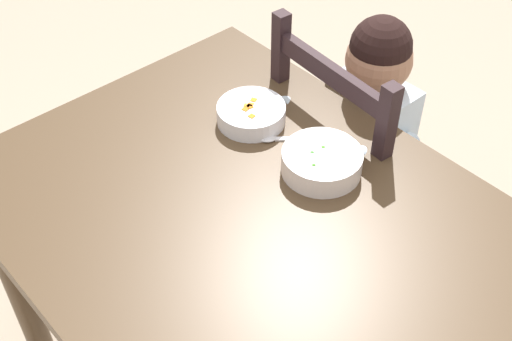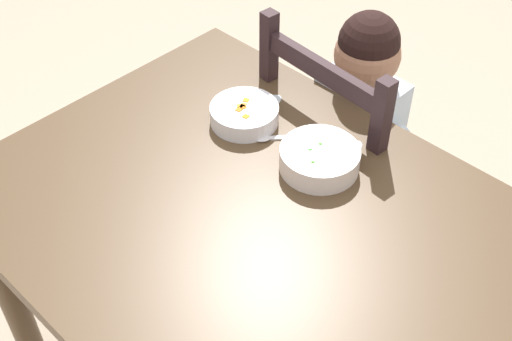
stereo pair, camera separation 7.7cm
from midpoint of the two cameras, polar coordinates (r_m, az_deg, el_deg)
name	(u,v)px [view 1 (the left image)]	position (r m, az deg, el deg)	size (l,w,h in m)	color
dining_table	(253,250)	(1.52, 1.20, -6.74)	(1.21, 0.91, 0.77)	#4D3924
dining_chair	(356,177)	(1.97, 9.56, -0.54)	(0.45, 0.45, 0.96)	#2C1D20
child_figure	(362,131)	(1.85, 10.14, 3.31)	(0.32, 0.31, 0.98)	silver
bowl_of_peas	(323,162)	(1.52, 7.09, 0.68)	(0.18, 0.18, 0.06)	white
bowl_of_carrots	(251,113)	(1.65, 0.93, 4.82)	(0.17, 0.17, 0.05)	white
spoon	(275,138)	(1.61, 3.01, 2.69)	(0.11, 0.12, 0.01)	silver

